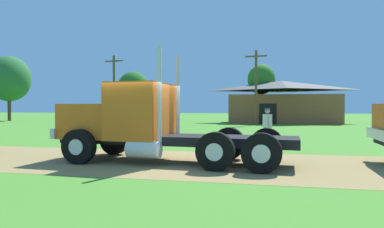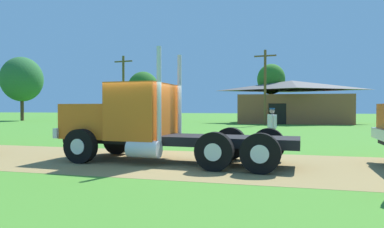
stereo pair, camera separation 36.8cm
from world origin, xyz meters
name	(u,v)px [view 1 (the left image)]	position (x,y,z in m)	size (l,w,h in m)	color
ground_plane	(149,161)	(0.00, 0.00, 0.00)	(200.00, 200.00, 0.00)	#46842A
dirt_track	(149,161)	(0.00, 0.00, 0.00)	(120.00, 5.42, 0.01)	olive
truck_foreground_white	(143,124)	(-0.25, 0.03, 1.22)	(7.75, 2.95, 3.56)	black
visitor_far_side	(267,125)	(3.75, 5.34, 0.95)	(0.43, 0.60, 1.73)	silver
shed_building	(282,103)	(5.38, 30.08, 2.35)	(12.96, 8.00, 4.86)	brown
utility_pole_near	(114,87)	(-12.50, 23.82, 3.95)	(2.20, 0.41, 7.41)	brown
utility_pole_far	(256,85)	(2.63, 24.68, 4.03)	(2.20, 0.40, 7.57)	brown
tree_left	(9,79)	(-29.95, 28.77, 5.62)	(5.49, 5.49, 8.66)	#513823
tree_mid	(133,89)	(-13.89, 32.72, 4.31)	(4.23, 4.23, 6.65)	#513823
tree_right	(261,80)	(3.05, 31.61, 5.13)	(3.30, 3.30, 7.01)	#513823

